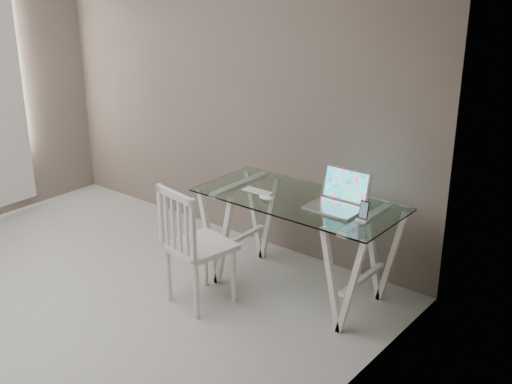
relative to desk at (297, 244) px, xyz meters
The scene contains 6 objects.
desk is the anchor object (origin of this frame).
chair 0.79m from the desk, 126.22° to the right, with size 0.48×0.48×0.91m.
laptop 0.53m from the desk, ahead, with size 0.37×0.32×0.26m.
keyboard 0.49m from the desk, 165.78° to the right, with size 0.25×0.11×0.01m, color silver.
mouse 0.45m from the desk, 134.62° to the right, with size 0.12×0.07×0.04m, color white.
phone_dock 0.70m from the desk, ahead, with size 0.08×0.08×0.14m.
Camera 1 is at (3.55, -1.83, 2.41)m, focal length 45.00 mm.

